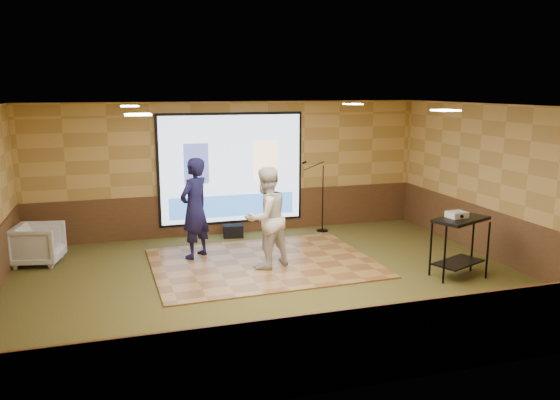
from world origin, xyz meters
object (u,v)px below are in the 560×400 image
object	(u,v)px
av_table	(460,235)
mic_stand	(320,211)
projector_screen	(232,170)
player_right	(266,218)
player_left	(195,208)
projector	(457,215)
dance_floor	(263,263)
banquet_chair	(38,244)
duffel_bag	(233,231)

from	to	relation	value
av_table	mic_stand	bearing A→B (deg)	108.22
projector_screen	player_right	xyz separation A→B (m)	(0.07, -2.65, -0.51)
projector_screen	player_left	bearing A→B (deg)	-123.00
player_right	projector	distance (m)	3.37
dance_floor	mic_stand	distance (m)	2.76
dance_floor	player_left	world-z (taller)	player_left
projector	dance_floor	bearing A→B (deg)	145.15
projector_screen	banquet_chair	distance (m)	4.30
projector_screen	dance_floor	bearing A→B (deg)	-87.85
dance_floor	player_left	size ratio (longest dim) A/B	2.10
projector_screen	player_left	world-z (taller)	projector_screen
player_left	duffel_bag	world-z (taller)	player_left
projector	mic_stand	bearing A→B (deg)	101.46
av_table	duffel_bag	distance (m)	5.01
player_left	duffel_bag	bearing A→B (deg)	-170.03
player_left	av_table	xyz separation A→B (m)	(4.29, -2.42, -0.24)
dance_floor	mic_stand	xyz separation A→B (m)	(1.90, 1.94, 0.48)
mic_stand	projector_screen	bearing A→B (deg)	166.96
player_left	mic_stand	bearing A→B (deg)	159.58
player_right	mic_stand	distance (m)	2.97
av_table	banquet_chair	size ratio (longest dim) A/B	1.28
av_table	player_right	bearing A→B (deg)	155.23
banquet_chair	projector	bearing A→B (deg)	-100.78
player_right	projector	world-z (taller)	player_right
projector	mic_stand	world-z (taller)	mic_stand
player_right	banquet_chair	xyz separation A→B (m)	(-4.07, 1.51, -0.58)
projector	banquet_chair	world-z (taller)	projector
mic_stand	projector	bearing A→B (deg)	-73.04
dance_floor	duffel_bag	size ratio (longest dim) A/B	9.27
projector_screen	av_table	distance (m)	5.24
banquet_chair	duffel_bag	distance (m)	4.02
dance_floor	mic_stand	bearing A→B (deg)	45.59
projector	player_left	bearing A→B (deg)	144.62
dance_floor	projector	bearing A→B (deg)	-28.67
player_left	projector	size ratio (longest dim) A/B	6.20
projector_screen	player_left	distance (m)	2.06
player_right	banquet_chair	bearing A→B (deg)	-45.12
banquet_chair	dance_floor	bearing A→B (deg)	-95.48
projector_screen	player_left	size ratio (longest dim) A/B	1.69
dance_floor	projector	size ratio (longest dim) A/B	13.02
player_left	player_right	size ratio (longest dim) A/B	1.05
player_left	projector	world-z (taller)	player_left
player_left	banquet_chair	bearing A→B (deg)	-52.96
player_left	player_right	xyz separation A→B (m)	(1.16, -0.97, -0.05)
mic_stand	dance_floor	bearing A→B (deg)	-135.09
player_right	mic_stand	bearing A→B (deg)	-155.59
banquet_chair	player_left	bearing A→B (deg)	-89.17
player_right	mic_stand	world-z (taller)	player_right
banquet_chair	duffel_bag	size ratio (longest dim) A/B	1.90
projector_screen	av_table	xyz separation A→B (m)	(3.20, -4.10, -0.70)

